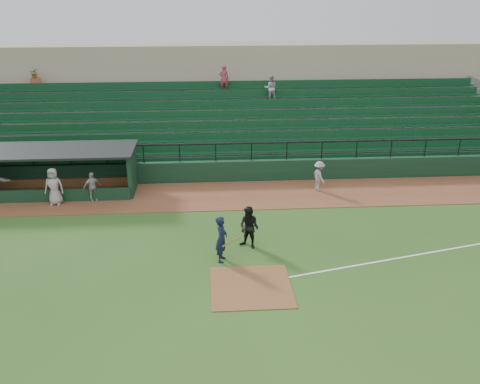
{
  "coord_description": "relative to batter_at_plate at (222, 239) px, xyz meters",
  "views": [
    {
      "loc": [
        -1.55,
        -17.51,
        10.48
      ],
      "look_at": [
        0.0,
        5.0,
        1.4
      ],
      "focal_mm": 38.9,
      "sensor_mm": 36.0,
      "label": 1
    }
  ],
  "objects": [
    {
      "name": "dugout_player_a",
      "position": [
        -6.39,
        6.6,
        -0.16
      ],
      "size": [
        0.98,
        0.81,
        1.56
      ],
      "primitive_type": "imported",
      "rotation": [
        0.0,
        0.0,
        0.56
      ],
      "color": "#ADA7A2",
      "rests_on": "warning_track"
    },
    {
      "name": "warning_track",
      "position": [
        1.01,
        6.92,
        -0.96
      ],
      "size": [
        40.0,
        4.0,
        0.03
      ],
      "primitive_type": "cube",
      "color": "brown",
      "rests_on": "ground"
    },
    {
      "name": "home_plate_dirt",
      "position": [
        1.01,
        -2.08,
        -0.96
      ],
      "size": [
        3.0,
        3.0,
        0.03
      ],
      "primitive_type": "cube",
      "color": "brown",
      "rests_on": "ground"
    },
    {
      "name": "dugout_player_b",
      "position": [
        -8.22,
        6.33,
        0.01
      ],
      "size": [
        0.97,
        0.65,
        1.92
      ],
      "primitive_type": "imported",
      "rotation": [
        0.0,
        0.0,
        -0.05
      ],
      "color": "#A19C97",
      "rests_on": "warning_track"
    },
    {
      "name": "foul_line",
      "position": [
        9.01,
        0.12,
        -0.97
      ],
      "size": [
        17.49,
        4.44,
        0.01
      ],
      "primitive_type": "cube",
      "rotation": [
        0.0,
        0.0,
        0.24
      ],
      "color": "white",
      "rests_on": "ground"
    },
    {
      "name": "runner",
      "position": [
        5.52,
        7.31,
        -0.13
      ],
      "size": [
        0.87,
        1.18,
        1.63
      ],
      "primitive_type": "imported",
      "rotation": [
        0.0,
        0.0,
        1.84
      ],
      "color": "gray",
      "rests_on": "warning_track"
    },
    {
      "name": "batter_at_plate",
      "position": [
        0.0,
        0.0,
        0.0
      ],
      "size": [
        1.09,
        0.79,
        1.95
      ],
      "color": "black",
      "rests_on": "ground"
    },
    {
      "name": "stadium_structure",
      "position": [
        1.01,
        15.38,
        1.33
      ],
      "size": [
        38.0,
        13.08,
        6.4
      ],
      "color": "black",
      "rests_on": "ground"
    },
    {
      "name": "umpire",
      "position": [
        1.2,
        1.06,
        -0.05
      ],
      "size": [
        1.14,
        1.08,
        1.85
      ],
      "primitive_type": "imported",
      "rotation": [
        0.0,
        0.0,
        -0.59
      ],
      "color": "black",
      "rests_on": "ground"
    },
    {
      "name": "dugout",
      "position": [
        -8.74,
        8.48,
        0.36
      ],
      "size": [
        8.9,
        3.2,
        2.42
      ],
      "color": "black",
      "rests_on": "ground"
    },
    {
      "name": "ground",
      "position": [
        1.01,
        -1.08,
        -0.98
      ],
      "size": [
        90.0,
        90.0,
        0.0
      ],
      "primitive_type": "plane",
      "color": "#2B501A",
      "rests_on": "ground"
    }
  ]
}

